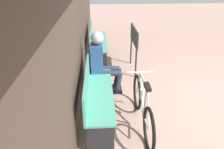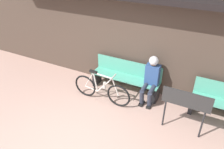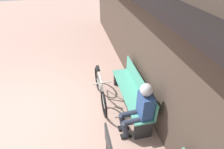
% 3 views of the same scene
% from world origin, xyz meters
% --- Properties ---
extents(ground_plane, '(24.00, 24.00, 0.00)m').
position_xyz_m(ground_plane, '(0.00, 0.00, 0.00)').
color(ground_plane, tan).
extents(storefront_wall, '(12.00, 0.56, 3.20)m').
position_xyz_m(storefront_wall, '(0.00, 2.62, 1.66)').
color(storefront_wall, '#4C3D33').
rests_on(storefront_wall, ground_plane).
extents(park_bench_near, '(1.85, 0.42, 0.85)m').
position_xyz_m(park_bench_near, '(0.11, 2.31, 0.41)').
color(park_bench_near, '#51A88E').
rests_on(park_bench_near, ground_plane).
extents(bicycle, '(1.58, 0.40, 0.83)m').
position_xyz_m(bicycle, '(-0.26, 1.61, 0.34)').
color(bicycle, black).
rests_on(bicycle, ground_plane).
extents(person_seated, '(0.34, 0.59, 1.22)m').
position_xyz_m(person_seated, '(0.82, 2.20, 0.70)').
color(person_seated, '#2D3342').
rests_on(person_seated, ground_plane).
extents(signboard, '(0.97, 0.04, 1.03)m').
position_xyz_m(signboard, '(1.79, 1.44, 0.78)').
color(signboard, '#232326').
rests_on(signboard, ground_plane).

